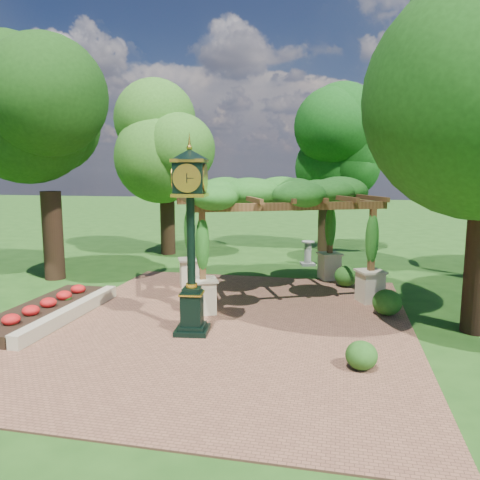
# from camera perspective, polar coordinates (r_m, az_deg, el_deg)

# --- Properties ---
(ground) EXTENTS (120.00, 120.00, 0.00)m
(ground) POSITION_cam_1_polar(r_m,az_deg,el_deg) (12.41, -2.46, -11.80)
(ground) COLOR #1E4714
(ground) RESTS_ON ground
(brick_plaza) EXTENTS (10.00, 12.00, 0.04)m
(brick_plaza) POSITION_cam_1_polar(r_m,az_deg,el_deg) (13.32, -1.37, -10.27)
(brick_plaza) COLOR brown
(brick_plaza) RESTS_ON ground
(border_wall) EXTENTS (0.35, 5.00, 0.40)m
(border_wall) POSITION_cam_1_polar(r_m,az_deg,el_deg) (14.56, -19.96, -8.40)
(border_wall) COLOR #C6B793
(border_wall) RESTS_ON ground
(flower_bed) EXTENTS (1.50, 5.00, 0.36)m
(flower_bed) POSITION_cam_1_polar(r_m,az_deg,el_deg) (15.05, -22.89, -8.09)
(flower_bed) COLOR red
(flower_bed) RESTS_ON ground
(pedestal_clock) EXTENTS (1.08, 1.08, 4.90)m
(pedestal_clock) POSITION_cam_1_polar(r_m,az_deg,el_deg) (12.04, -6.04, 1.89)
(pedestal_clock) COLOR black
(pedestal_clock) RESTS_ON brick_plaza
(pergola) EXTENTS (7.45, 6.26, 4.01)m
(pergola) POSITION_cam_1_polar(r_m,az_deg,el_deg) (15.95, 4.35, 4.84)
(pergola) COLOR beige
(pergola) RESTS_ON brick_plaza
(sundial) EXTENTS (0.77, 0.77, 1.11)m
(sundial) POSITION_cam_1_polar(r_m,az_deg,el_deg) (21.54, 8.27, -1.78)
(sundial) COLOR gray
(sundial) RESTS_ON ground
(shrub_front) EXTENTS (0.70, 0.70, 0.62)m
(shrub_front) POSITION_cam_1_polar(r_m,az_deg,el_deg) (10.71, 14.59, -13.45)
(shrub_front) COLOR #225217
(shrub_front) RESTS_ON brick_plaza
(shrub_mid) EXTENTS (0.91, 0.91, 0.77)m
(shrub_mid) POSITION_cam_1_polar(r_m,az_deg,el_deg) (14.63, 17.50, -7.27)
(shrub_mid) COLOR #204F16
(shrub_mid) RESTS_ON brick_plaza
(shrub_back) EXTENTS (0.91, 0.91, 0.77)m
(shrub_back) POSITION_cam_1_polar(r_m,az_deg,el_deg) (17.77, 12.81, -4.32)
(shrub_back) COLOR #265A1A
(shrub_back) RESTS_ON brick_plaza
(tree_west_near) EXTENTS (4.71, 4.71, 9.01)m
(tree_west_near) POSITION_cam_1_polar(r_m,az_deg,el_deg) (19.81, -22.56, 13.29)
(tree_west_near) COLOR #321E14
(tree_west_near) RESTS_ON ground
(tree_west_far) EXTENTS (4.08, 4.08, 8.75)m
(tree_west_far) POSITION_cam_1_polar(r_m,az_deg,el_deg) (24.24, -9.05, 12.38)
(tree_west_far) COLOR #301E12
(tree_west_far) RESTS_ON ground
(tree_north) EXTENTS (4.03, 4.03, 8.01)m
(tree_north) POSITION_cam_1_polar(r_m,az_deg,el_deg) (25.29, 10.50, 11.06)
(tree_north) COLOR #342515
(tree_north) RESTS_ON ground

